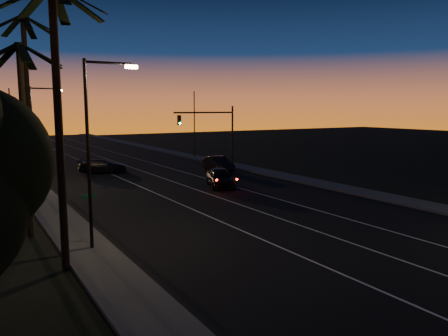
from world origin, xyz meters
TOP-DOWN VIEW (x-y plane):
  - road at (0.00, 30.00)m, footprint 20.00×170.00m
  - sidewalk_left at (-11.20, 30.00)m, footprint 2.40×170.00m
  - sidewalk_right at (11.20, 30.00)m, footprint 2.40×170.00m
  - lane_stripe_left at (-3.00, 30.00)m, footprint 0.12×160.00m
  - lane_stripe_mid at (0.50, 30.00)m, footprint 0.12×160.00m
  - lane_stripe_right at (4.00, 30.00)m, footprint 0.12×160.00m
  - palm_near at (-12.60, 18.00)m, footprint 4.25×4.16m
  - palm_mid at (-13.20, 24.00)m, footprint 4.25×4.16m
  - palm_far at (-12.20, 30.00)m, footprint 4.25×4.16m
  - streetlight_left_near at (-10.70, 20.00)m, footprint 2.55×0.26m
  - streetlight_left_far at (-10.69, 38.00)m, footprint 2.55×0.26m
  - street_sign at (-10.80, 21.00)m, footprint 0.70×0.06m
  - signal_mast at (7.14, 39.99)m, footprint 7.10×0.41m
  - signal_post at (-9.50, 39.98)m, footprint 0.28×0.37m
  - far_pole_left at (-11.00, 55.00)m, footprint 0.14×0.14m
  - far_pole_right at (11.00, 52.00)m, footprint 0.14×0.14m
  - lead_car at (2.91, 31.51)m, footprint 3.57×5.68m
  - right_car at (7.48, 39.66)m, footprint 1.94×4.94m
  - cross_car at (-3.50, 44.70)m, footprint 5.33×3.83m

SIDE VIEW (x-z plane):
  - road at x=0.00m, z-range 0.00..0.01m
  - lane_stripe_left at x=-3.00m, z-range 0.01..0.02m
  - lane_stripe_mid at x=0.50m, z-range 0.01..0.02m
  - lane_stripe_right at x=4.00m, z-range 0.01..0.02m
  - sidewalk_left at x=-11.20m, z-range 0.00..0.16m
  - sidewalk_right at x=11.20m, z-range 0.00..0.16m
  - cross_car at x=-3.50m, z-range 0.01..1.45m
  - right_car at x=7.48m, z-range 0.01..1.61m
  - lead_car at x=2.91m, z-range 0.01..1.66m
  - street_sign at x=-10.80m, z-range 0.36..2.96m
  - signal_post at x=-9.50m, z-range 0.79..4.99m
  - far_pole_left at x=-11.00m, z-range 0.00..9.00m
  - far_pole_right at x=11.00m, z-range 0.00..9.00m
  - signal_mast at x=7.14m, z-range 1.28..8.28m
  - streetlight_left_far at x=-10.69m, z-range 0.81..9.31m
  - streetlight_left_near at x=-10.70m, z-range 0.82..9.82m
  - palm_mid at x=-13.20m, z-range 1.24..11.27m
  - palm_near at x=-12.60m, z-range 1.31..12.84m
  - palm_far at x=-12.20m, z-range 1.35..13.88m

